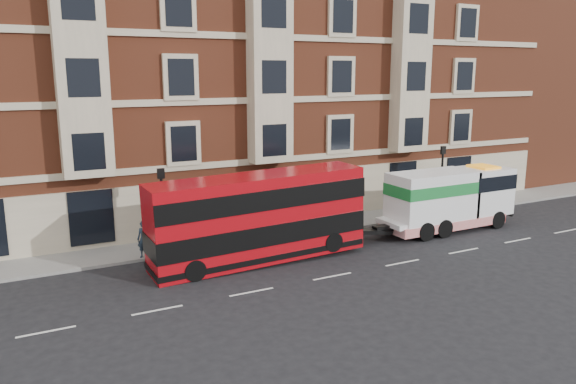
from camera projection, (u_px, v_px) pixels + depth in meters
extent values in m
plane|color=black|center=(332.00, 276.00, 25.41)|extent=(120.00, 120.00, 0.00)
cube|color=slate|center=(262.00, 233.00, 31.90)|extent=(90.00, 3.00, 0.15)
cube|color=brown|center=(220.00, 73.00, 36.76)|extent=(45.00, 12.00, 18.00)
cube|color=brown|center=(555.00, 73.00, 50.13)|extent=(18.00, 10.00, 18.00)
cylinder|color=black|center=(163.00, 215.00, 27.63)|extent=(0.14, 0.14, 4.00)
cube|color=black|center=(161.00, 174.00, 27.19)|extent=(0.35, 0.15, 0.50)
cylinder|color=black|center=(441.00, 183.00, 35.76)|extent=(0.14, 0.14, 4.00)
cube|color=black|center=(443.00, 150.00, 35.32)|extent=(0.35, 0.15, 0.50)
cube|color=#A50910|center=(258.00, 218.00, 26.95)|extent=(10.57, 2.36, 4.15)
cube|color=black|center=(258.00, 230.00, 27.08)|extent=(10.61, 2.42, 0.99)
cube|color=black|center=(258.00, 196.00, 26.72)|extent=(10.61, 2.42, 0.94)
cylinder|color=black|center=(195.00, 270.00, 24.77)|extent=(0.98, 0.30, 0.98)
cylinder|color=black|center=(181.00, 257.00, 26.62)|extent=(0.98, 0.30, 0.98)
cylinder|color=black|center=(333.00, 242.00, 27.95)|extent=(0.98, 0.30, 0.98)
cylinder|color=black|center=(312.00, 231.00, 29.80)|extent=(0.98, 0.30, 0.98)
cube|color=white|center=(446.00, 215.00, 32.65)|extent=(8.50, 2.17, 0.28)
cube|color=white|center=(482.00, 190.00, 33.63)|extent=(3.02, 2.36, 2.74)
cube|color=white|center=(432.00, 196.00, 31.87)|extent=(5.10, 2.36, 2.74)
cube|color=#197430|center=(433.00, 188.00, 31.77)|extent=(5.15, 2.40, 0.66)
cube|color=red|center=(443.00, 221.00, 32.64)|extent=(7.55, 2.42, 0.52)
cylinder|color=black|center=(497.00, 220.00, 33.17)|extent=(1.04, 0.33, 1.04)
cylinder|color=black|center=(470.00, 212.00, 35.02)|extent=(1.04, 0.33, 1.04)
cylinder|color=black|center=(444.00, 228.00, 31.29)|extent=(1.04, 0.38, 1.04)
cylinder|color=black|center=(418.00, 220.00, 33.14)|extent=(1.04, 0.38, 1.04)
cylinder|color=black|center=(425.00, 232.00, 30.70)|extent=(1.04, 0.38, 1.04)
cylinder|color=black|center=(401.00, 222.00, 32.55)|extent=(1.04, 0.38, 1.04)
imported|color=#1B2837|center=(144.00, 239.00, 27.36)|extent=(0.81, 0.75, 1.85)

